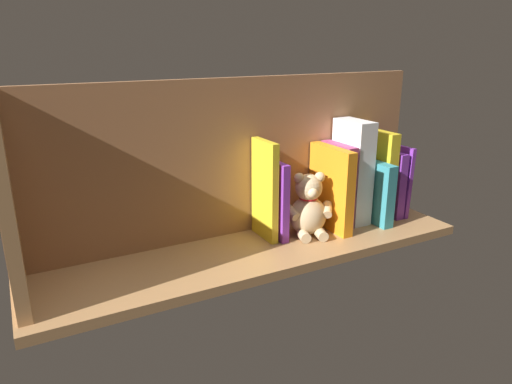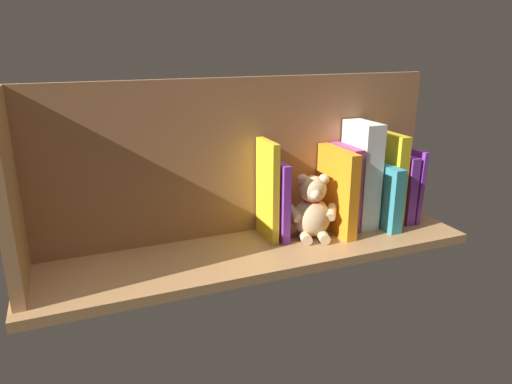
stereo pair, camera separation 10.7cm
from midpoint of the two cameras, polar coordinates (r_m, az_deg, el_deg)
The scene contains 13 objects.
ground_plane at distance 112.09cm, azimuth -2.75°, elevation -7.21°, with size 103.57×25.94×2.20cm, color #A87A4C.
shelf_back_panel at distance 114.60cm, azimuth -5.21°, elevation 4.05°, with size 103.57×1.50×38.26cm, color #9E6944.
shelf_side_divider at distance 96.07cm, azimuth -30.82°, elevation -1.23°, with size 2.40×19.94×38.26cm, color #A87A4C.
book_0 at distance 134.77cm, azimuth 14.12°, elevation 1.52°, with size 1.22×12.82×19.32cm, color purple.
book_1 at distance 133.37cm, azimuth 13.27°, elevation 1.10°, with size 2.56×12.65×17.95cm, color purple.
book_2 at distance 130.56cm, azimuth 12.15°, elevation 2.11°, with size 3.05×12.22×23.57cm, color yellow.
book_3 at distance 127.91cm, azimuth 11.31°, elevation 0.17°, with size 3.02×15.95×16.45cm, color teal.
dictionary_thick_white at distance 125.14cm, azimuth 9.14°, elevation 2.42°, with size 5.28×11.47×27.01cm, color white.
book_4 at distance 123.19cm, azimuth 7.36°, elevation 0.88°, with size 2.77×11.82×21.34cm, color #B23F72.
book_5 at distance 119.84cm, azimuth 6.54°, elevation 0.40°, with size 2.77×15.59×21.26cm, color orange.
teddy_bear at distance 116.30cm, azimuth 3.75°, elevation -1.94°, with size 12.47×11.90×15.98cm.
book_6 at distance 114.36cm, azimuth -0.44°, elevation -0.91°, with size 1.86×11.22×19.10cm, color purple.
book_7 at distance 112.88cm, azimuth -1.64°, elevation 0.19°, with size 1.71×10.33×24.19cm, color yellow.
Camera 1 is at (47.99, 89.59, 46.46)cm, focal length 33.14 mm.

